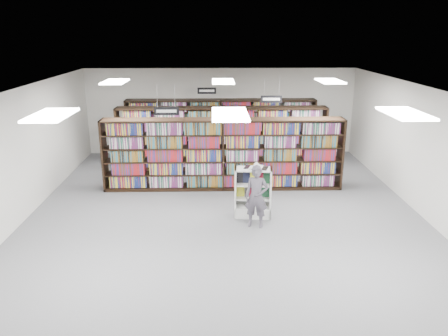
{
  "coord_description": "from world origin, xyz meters",
  "views": [
    {
      "loc": [
        -0.28,
        -10.31,
        4.51
      ],
      "look_at": [
        -0.01,
        0.5,
        1.1
      ],
      "focal_mm": 35.0,
      "sensor_mm": 36.0,
      "label": 1
    }
  ],
  "objects_px": {
    "endcap_display": "(253,199)",
    "open_book": "(256,167)",
    "bookshelf_row_near": "(223,154)",
    "shopper": "(256,197)"
  },
  "relations": [
    {
      "from": "bookshelf_row_near",
      "to": "open_book",
      "type": "distance_m",
      "value": 2.2
    },
    {
      "from": "open_book",
      "to": "bookshelf_row_near",
      "type": "bearing_deg",
      "value": 127.03
    },
    {
      "from": "bookshelf_row_near",
      "to": "shopper",
      "type": "relative_size",
      "value": 4.6
    },
    {
      "from": "open_book",
      "to": "shopper",
      "type": "relative_size",
      "value": 0.42
    },
    {
      "from": "bookshelf_row_near",
      "to": "endcap_display",
      "type": "relative_size",
      "value": 5.5
    },
    {
      "from": "open_book",
      "to": "endcap_display",
      "type": "bearing_deg",
      "value": -156.35
    },
    {
      "from": "bookshelf_row_near",
      "to": "shopper",
      "type": "height_order",
      "value": "bookshelf_row_near"
    },
    {
      "from": "shopper",
      "to": "bookshelf_row_near",
      "type": "bearing_deg",
      "value": 120.61
    },
    {
      "from": "endcap_display",
      "to": "open_book",
      "type": "xyz_separation_m",
      "value": [
        0.06,
        0.01,
        0.86
      ]
    },
    {
      "from": "endcap_display",
      "to": "open_book",
      "type": "bearing_deg",
      "value": 12.12
    }
  ]
}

